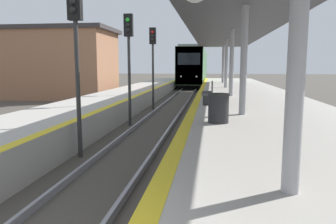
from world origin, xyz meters
The scene contains 8 objects.
train centered at (0.00, 42.82, 2.38)m, with size 2.80×23.79×4.69m.
signal_near centered at (-1.27, 6.42, 3.20)m, with size 0.36×0.31×4.59m.
signal_mid centered at (-1.09, 11.31, 3.20)m, with size 0.36×0.31×4.59m.
signal_far centered at (-0.98, 16.21, 3.20)m, with size 0.36×0.31×4.59m.
station_canopy centered at (3.31, 15.51, 4.45)m, with size 4.55×33.50×3.66m.
trash_bin centered at (2.51, 7.13, 1.34)m, with size 0.60×0.60×0.82m.
bench centered at (2.21, 11.75, 1.42)m, with size 0.44×1.58×0.92m.
station_building centered at (-11.99, 22.47, 2.70)m, with size 13.58×5.58×5.37m.
Camera 1 is at (2.31, -2.01, 2.52)m, focal length 35.00 mm.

